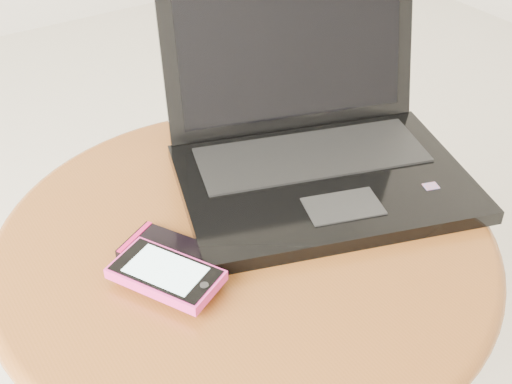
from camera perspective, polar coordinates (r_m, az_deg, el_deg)
table at (r=0.94m, az=-0.85°, el=-8.64°), size 0.65×0.65×0.51m
laptop at (r=0.96m, az=4.89°, el=4.19°), size 0.47×0.43×0.25m
phone_black at (r=0.83m, az=-7.00°, el=-5.24°), size 0.12×0.14×0.01m
phone_pink at (r=0.79m, az=-7.57°, el=-6.85°), size 0.12×0.14×0.02m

